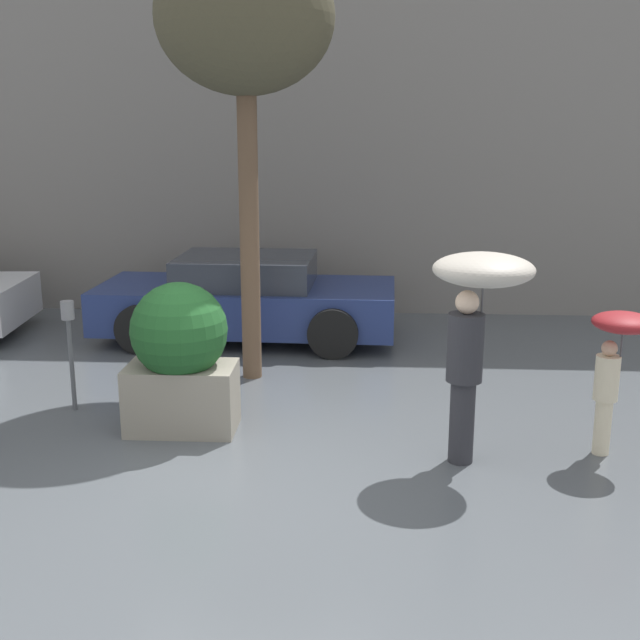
# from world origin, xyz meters

# --- Properties ---
(ground_plane) EXTENTS (40.00, 40.00, 0.00)m
(ground_plane) POSITION_xyz_m (0.00, 0.00, 0.00)
(ground_plane) COLOR #51565B
(building_facade) EXTENTS (18.00, 0.30, 6.00)m
(building_facade) POSITION_xyz_m (0.00, 6.50, 3.00)
(building_facade) COLOR gray
(building_facade) RESTS_ON ground
(planter_box) EXTENTS (1.11, 0.98, 1.55)m
(planter_box) POSITION_xyz_m (-0.76, 1.05, 0.81)
(planter_box) COLOR gray
(planter_box) RESTS_ON ground
(person_adult) EXTENTS (0.91, 0.91, 1.96)m
(person_adult) POSITION_xyz_m (2.10, 0.45, 1.51)
(person_adult) COLOR #2D2D33
(person_adult) RESTS_ON ground
(person_child) EXTENTS (0.57, 0.57, 1.40)m
(person_child) POSITION_xyz_m (3.43, 0.66, 1.03)
(person_child) COLOR beige
(person_child) RESTS_ON ground
(parked_car_near) EXTENTS (4.31, 2.07, 1.22)m
(parked_car_near) POSITION_xyz_m (-0.61, 4.63, 0.58)
(parked_car_near) COLOR navy
(parked_car_near) RESTS_ON ground
(street_tree) EXTENTS (2.04, 2.04, 5.10)m
(street_tree) POSITION_xyz_m (-0.29, 2.85, 4.17)
(street_tree) COLOR brown
(street_tree) RESTS_ON ground
(parking_meter) EXTENTS (0.14, 0.14, 1.23)m
(parking_meter) POSITION_xyz_m (-2.08, 1.56, 0.88)
(parking_meter) COLOR #595B60
(parking_meter) RESTS_ON ground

